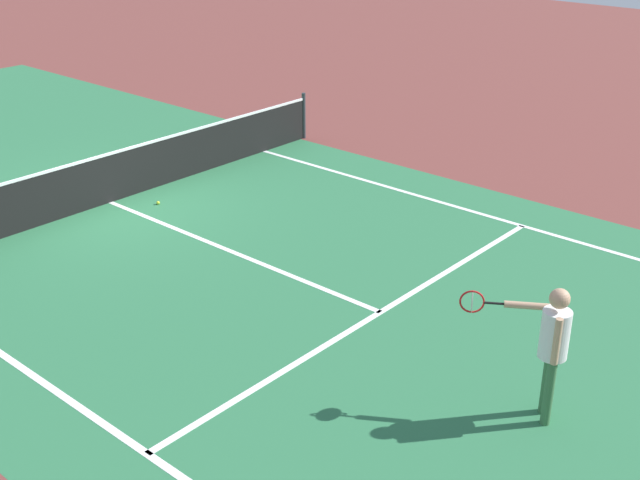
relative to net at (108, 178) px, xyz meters
The scene contains 9 objects.
ground_plane 0.49m from the net, ahead, with size 60.00×60.00×0.00m, color brown.
court_surface_inbounds 0.49m from the net, ahead, with size 10.62×24.40×0.00m, color #2D7247.
line_sideline_left 7.24m from the net, 124.66° to the right, with size 0.10×11.89×0.01m, color white.
line_sideline_right 7.24m from the net, 55.34° to the right, with size 0.10×11.89×0.01m, color white.
line_service_near 6.42m from the net, 90.00° to the right, with size 8.22×0.10×0.01m, color white.
line_center_service 3.24m from the net, 90.00° to the right, with size 0.10×6.40×0.01m, color white.
net is the anchor object (origin of this frame).
player_near 9.31m from the net, 94.49° to the right, with size 0.63×1.14×1.65m.
tennis_ball_near_net 1.03m from the net, 55.32° to the right, with size 0.07×0.07×0.07m, color #CCE033.
Camera 1 is at (-8.18, -12.44, 5.70)m, focal length 45.95 mm.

